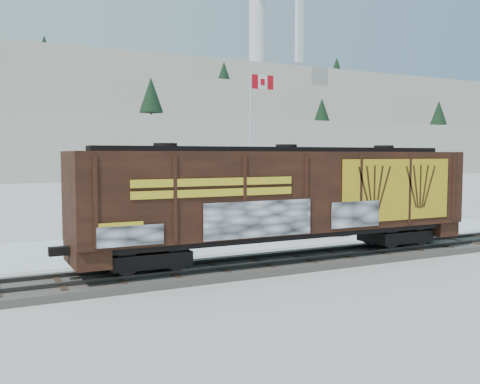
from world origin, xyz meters
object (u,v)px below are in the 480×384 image
hopper_railcar (286,195)px  car_silver (159,229)px  car_dark (314,225)px  flagpole (252,167)px  car_white (303,218)px

hopper_railcar → car_silver: bearing=109.9°
hopper_railcar → car_dark: size_ratio=4.17×
flagpole → car_dark: bearing=-90.5°
flagpole → hopper_railcar: bearing=-112.7°
car_silver → car_white: 9.17m
hopper_railcar → car_dark: bearing=47.0°
flagpole → car_silver: size_ratio=2.62×
car_white → car_dark: (-0.42, -1.78, -0.22)m
car_white → car_dark: 1.84m
hopper_railcar → car_dark: (5.79, 6.20, -2.36)m
car_silver → car_dark: (8.75, -1.98, -0.06)m
car_dark → flagpole: bearing=8.1°
flagpole → car_silver: (-8.82, -5.79, -3.13)m
hopper_railcar → flagpole: 15.17m
car_dark → hopper_railcar: bearing=145.6°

